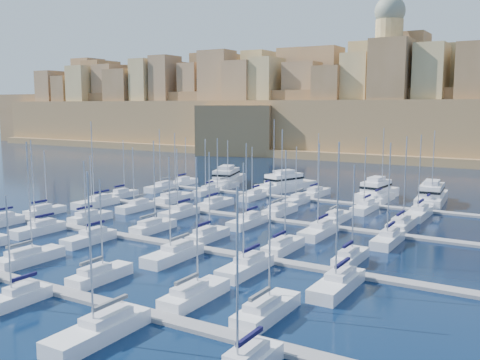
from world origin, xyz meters
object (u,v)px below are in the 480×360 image
Objects in this scene: motor_yacht_d at (432,196)px; sailboat_2 at (29,258)px; sailboat_4 at (194,294)px; motor_yacht_c at (377,191)px; motor_yacht_a at (227,178)px; motor_yacht_b at (285,183)px.

sailboat_2 is at bearing -116.90° from motor_yacht_d.
sailboat_2 is 1.04× the size of sailboat_4.
sailboat_2 is at bearing -109.29° from motor_yacht_c.
motor_yacht_b is at bearing -2.71° from motor_yacht_a.
sailboat_4 reaches higher than motor_yacht_c.
motor_yacht_a and motor_yacht_b have the same top height.
sailboat_4 reaches higher than motor_yacht_a.
motor_yacht_b and motor_yacht_c have the same top height.
motor_yacht_b and motor_yacht_d have the same top height.
sailboat_4 is at bearing -88.46° from motor_yacht_c.
motor_yacht_b is (16.90, -0.80, 0.00)m from motor_yacht_a.
motor_yacht_b is (-23.89, 69.73, 0.97)m from sailboat_4.
motor_yacht_a is 38.96m from motor_yacht_c.
motor_yacht_a is at bearing 120.05° from sailboat_4.
sailboat_4 is 0.92× the size of motor_yacht_d.
motor_yacht_d is at bearing 63.10° from sailboat_2.
motor_yacht_d is (11.21, 0.65, -0.00)m from motor_yacht_c.
motor_yacht_a is at bearing 179.18° from motor_yacht_d.
sailboat_2 reaches higher than motor_yacht_d.
sailboat_4 is (26.06, -0.01, -0.01)m from sailboat_2.
sailboat_2 is at bearing -91.78° from motor_yacht_b.
sailboat_2 is 73.26m from motor_yacht_c.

